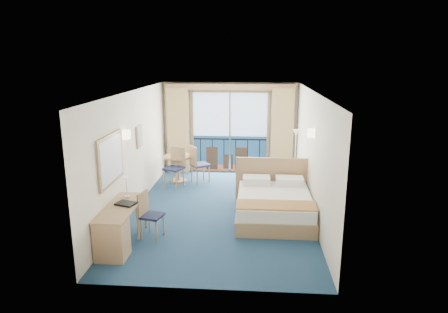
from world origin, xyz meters
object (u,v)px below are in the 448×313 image
bed (274,204)px  armchair (279,177)px  desk (114,233)px  floor_lamp (296,142)px  round_table (178,162)px  desk_chair (148,212)px  nightstand (295,185)px  table_chair_a (197,162)px  table_chair_b (176,164)px

bed → armchair: 1.93m
armchair → desk: size_ratio=0.46×
bed → floor_lamp: (0.70, 2.68, 0.82)m
armchair → round_table: (-2.78, 0.54, 0.23)m
desk → desk_chair: size_ratio=1.75×
bed → desk: (-2.89, -1.91, 0.10)m
bed → desk: bed is taller
floor_lamp → desk: (-3.60, -4.59, -0.71)m
nightstand → table_chair_a: bearing=162.0°
bed → round_table: size_ratio=2.55×
floor_lamp → table_chair_a: 2.78m
round_table → desk: bearing=-94.3°
floor_lamp → desk_chair: size_ratio=1.63×
bed → table_chair_a: bed is taller
nightstand → table_chair_a: 2.76m
round_table → table_chair_b: size_ratio=0.77×
nightstand → round_table: bearing=163.1°
armchair → floor_lamp: 1.20m
desk → table_chair_a: bearing=78.3°
nightstand → armchair: 0.58m
desk → table_chair_b: (0.34, 3.95, 0.19)m
nightstand → desk: desk is taller
desk_chair → floor_lamp: bearing=-26.2°
nightstand → round_table: size_ratio=0.65×
nightstand → armchair: (-0.39, 0.42, 0.07)m
nightstand → desk_chair: 4.06m
floor_lamp → desk_chair: (-3.18, -3.81, -0.61)m
floor_lamp → table_chair_a: bearing=-173.1°
bed → nightstand: bearing=68.1°
desk_chair → table_chair_a: (0.47, 3.48, 0.08)m
bed → armchair: (0.21, 1.92, 0.02)m
bed → floor_lamp: floor_lamp is taller
floor_lamp → round_table: floor_lamp is taller
bed → armchair: bearing=83.6°
table_chair_a → floor_lamp: bearing=-115.7°
desk_chair → round_table: size_ratio=1.11×
armchair → table_chair_a: bearing=-40.5°
armchair → floor_lamp: floor_lamp is taller
round_table → table_chair_a: table_chair_a is taller
nightstand → desk_chair: (-3.08, -2.63, 0.25)m
armchair → table_chair_a: size_ratio=0.69×
desk → round_table: desk is taller
nightstand → floor_lamp: floor_lamp is taller
table_chair_a → armchair: bearing=-133.5°
desk → table_chair_b: table_chair_b is taller
round_table → table_chair_b: (0.01, -0.42, 0.04)m
armchair → round_table: 2.84m
table_chair_b → nightstand: bearing=12.2°
table_chair_a → round_table: bearing=46.0°
bed → desk: bearing=-146.6°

